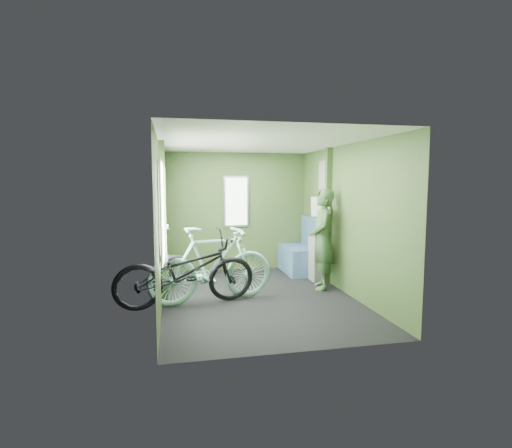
{
  "coord_description": "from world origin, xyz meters",
  "views": [
    {
      "loc": [
        -1.23,
        -5.74,
        1.73
      ],
      "look_at": [
        0.0,
        0.1,
        1.1
      ],
      "focal_mm": 28.0,
      "sensor_mm": 36.0,
      "label": 1
    }
  ],
  "objects_px": {
    "waste_box": "(318,257)",
    "bicycle_black": "(187,307)",
    "bench_seat": "(300,256)",
    "bicycle_mint": "(212,302)",
    "passenger": "(322,239)"
  },
  "relations": [
    {
      "from": "waste_box",
      "to": "bicycle_mint",
      "type": "bearing_deg",
      "value": -154.56
    },
    {
      "from": "bicycle_black",
      "to": "waste_box",
      "type": "relative_size",
      "value": 2.38
    },
    {
      "from": "bicycle_black",
      "to": "bench_seat",
      "type": "xyz_separation_m",
      "value": [
        2.21,
        1.7,
        0.31
      ]
    },
    {
      "from": "bicycle_black",
      "to": "bicycle_mint",
      "type": "bearing_deg",
      "value": -81.99
    },
    {
      "from": "passenger",
      "to": "bicycle_mint",
      "type": "bearing_deg",
      "value": -63.69
    },
    {
      "from": "bench_seat",
      "to": "bicycle_black",
      "type": "bearing_deg",
      "value": -142.57
    },
    {
      "from": "bicycle_mint",
      "to": "passenger",
      "type": "bearing_deg",
      "value": -89.3
    },
    {
      "from": "passenger",
      "to": "bicycle_black",
      "type": "bearing_deg",
      "value": -62.72
    },
    {
      "from": "waste_box",
      "to": "bench_seat",
      "type": "relative_size",
      "value": 0.78
    },
    {
      "from": "bicycle_mint",
      "to": "waste_box",
      "type": "relative_size",
      "value": 2.23
    },
    {
      "from": "bicycle_mint",
      "to": "passenger",
      "type": "height_order",
      "value": "passenger"
    },
    {
      "from": "bicycle_black",
      "to": "bench_seat",
      "type": "relative_size",
      "value": 1.85
    },
    {
      "from": "bicycle_mint",
      "to": "bench_seat",
      "type": "height_order",
      "value": "bench_seat"
    },
    {
      "from": "waste_box",
      "to": "bicycle_black",
      "type": "bearing_deg",
      "value": -155.7
    },
    {
      "from": "bicycle_black",
      "to": "bench_seat",
      "type": "height_order",
      "value": "bench_seat"
    }
  ]
}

